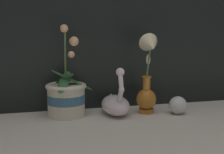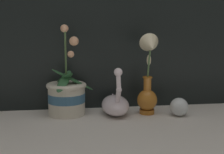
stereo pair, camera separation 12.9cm
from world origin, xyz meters
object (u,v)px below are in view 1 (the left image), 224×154
object	(u,v)px
swan_figurine	(115,104)
glass_sphere	(178,105)
blue_vase	(148,80)
orchid_potted_plant	(66,96)

from	to	relation	value
swan_figurine	glass_sphere	xyz separation A→B (m)	(0.26, -0.06, -0.01)
glass_sphere	blue_vase	bearing A→B (deg)	163.69
orchid_potted_plant	blue_vase	world-z (taller)	orchid_potted_plant
swan_figurine	glass_sphere	size ratio (longest dim) A/B	2.84
swan_figurine	orchid_potted_plant	bearing A→B (deg)	171.67
swan_figurine	blue_vase	size ratio (longest dim) A/B	0.63
swan_figurine	blue_vase	distance (m)	0.17
glass_sphere	swan_figurine	bearing A→B (deg)	167.92
orchid_potted_plant	swan_figurine	distance (m)	0.21
orchid_potted_plant	swan_figurine	bearing A→B (deg)	-8.33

